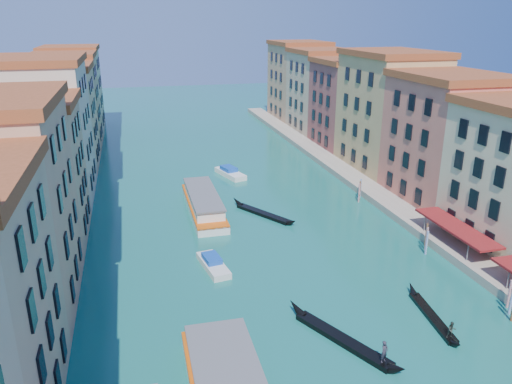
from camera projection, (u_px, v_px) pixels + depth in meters
left_bank_palazzos at (39, 145)px, 68.11m from camera, size 12.80×128.40×21.00m
right_bank_palazzos at (406, 124)px, 81.43m from camera, size 12.80×128.40×21.00m
quay at (357, 181)px, 82.62m from camera, size 4.00×140.00×1.00m
mooring_poles_right at (491, 287)px, 48.57m from camera, size 1.44×54.24×3.20m
vaporetto_far at (203, 203)px, 70.91m from camera, size 4.25×18.37×2.73m
gondola_fore at (342, 338)px, 42.27m from camera, size 6.68×12.06×2.59m
gondola_right at (434, 316)px, 45.34m from camera, size 2.05×10.50×2.09m
gondola_far at (262, 212)px, 69.67m from camera, size 7.27×11.18×1.77m
motorboat_mid at (213, 264)px, 54.85m from camera, size 2.98×6.56×1.31m
motorboat_far at (230, 172)px, 86.88m from camera, size 4.48×7.87×1.55m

